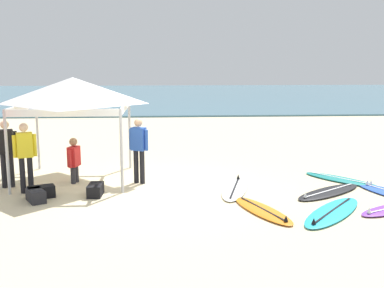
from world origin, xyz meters
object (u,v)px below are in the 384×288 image
canopy_tent (73,91)px  gear_bag_near_tent (95,190)px  surfboard_black (329,192)px  gear_bag_by_pole (41,192)px  person_black (6,149)px  surfboard_orange (262,210)px  surfboard_cyan (333,212)px  gear_bag_on_sand (36,196)px  person_blue (139,146)px  surfboard_white (235,189)px  person_yellow (25,153)px  surfboard_teal (340,179)px  person_red (74,158)px

canopy_tent → gear_bag_near_tent: 2.84m
surfboard_black → gear_bag_by_pole: size_ratio=3.62×
surfboard_black → person_black: size_ratio=1.27×
surfboard_orange → gear_bag_by_pole: (-4.95, 1.35, 0.10)m
surfboard_cyan → gear_bag_on_sand: bearing=169.1°
person_black → gear_bag_on_sand: size_ratio=2.85×
canopy_tent → gear_bag_by_pole: 2.84m
person_blue → gear_bag_on_sand: (-2.27, -1.49, -0.85)m
surfboard_cyan → person_blue: size_ratio=1.37×
surfboard_white → gear_bag_on_sand: size_ratio=3.74×
gear_bag_by_pole → gear_bag_on_sand: same height
canopy_tent → surfboard_orange: bearing=-34.2°
surfboard_black → person_blue: size_ratio=1.27×
person_blue → gear_bag_by_pole: bearing=-152.0°
person_yellow → gear_bag_near_tent: size_ratio=2.85×
gear_bag_near_tent → surfboard_black: bearing=-1.5°
person_black → person_yellow: same height
surfboard_teal → surfboard_cyan: same height
person_yellow → gear_bag_near_tent: bearing=-11.9°
canopy_tent → surfboard_cyan: canopy_tent is taller
canopy_tent → person_blue: bearing=-15.7°
person_red → gear_bag_near_tent: (0.72, -1.24, -0.52)m
person_yellow → person_red: size_ratio=1.43×
surfboard_orange → person_yellow: size_ratio=1.26×
person_red → gear_bag_by_pole: size_ratio=2.00×
surfboard_cyan → gear_bag_near_tent: size_ratio=3.91×
canopy_tent → surfboard_teal: 7.49m
canopy_tent → person_red: size_ratio=2.34×
person_yellow → person_red: person_yellow is taller
surfboard_teal → surfboard_white: 3.08m
gear_bag_near_tent → gear_bag_on_sand: 1.35m
surfboard_orange → person_blue: person_blue is taller
canopy_tent → person_yellow: (-0.97, -1.21, -1.40)m
surfboard_black → person_black: 8.05m
surfboard_teal → gear_bag_by_pole: gear_bag_by_pole is taller
person_blue → person_yellow: (-2.68, -0.73, 0.00)m
surfboard_teal → person_yellow: size_ratio=1.17×
surfboard_black → surfboard_teal: bearing=57.6°
surfboard_teal → gear_bag_near_tent: (-6.36, -1.03, 0.10)m
gear_bag_near_tent → person_yellow: bearing=168.1°
gear_bag_near_tent → gear_bag_on_sand: same height
gear_bag_by_pole → gear_bag_on_sand: size_ratio=1.00×
surfboard_teal → surfboard_white: same height
surfboard_cyan → surfboard_white: (-1.78, 1.90, 0.00)m
person_yellow → person_red: (0.98, 0.88, -0.33)m
person_yellow → gear_bag_by_pole: 1.06m
person_yellow → gear_bag_on_sand: person_yellow is taller
surfboard_teal → person_red: bearing=178.3°
surfboard_teal → person_yellow: bearing=-175.3°
surfboard_orange → surfboard_teal: bearing=43.0°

